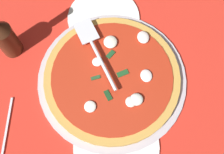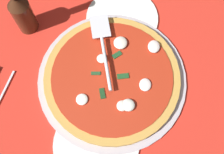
% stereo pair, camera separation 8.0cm
% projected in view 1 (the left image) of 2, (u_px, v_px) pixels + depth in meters
% --- Properties ---
extents(ground_plane, '(0.91, 0.91, 0.01)m').
position_uv_depth(ground_plane, '(114.00, 71.00, 0.83)').
color(ground_plane, red).
extents(checker_pattern, '(0.91, 0.91, 0.00)m').
position_uv_depth(checker_pattern, '(114.00, 70.00, 0.83)').
color(checker_pattern, silver).
rests_on(checker_pattern, ground_plane).
extents(pizza_pan, '(0.44, 0.44, 0.01)m').
position_uv_depth(pizza_pan, '(112.00, 79.00, 0.81)').
color(pizza_pan, '#B6AEB6').
rests_on(pizza_pan, ground_plane).
extents(dinner_plate_left, '(0.23, 0.23, 0.01)m').
position_uv_depth(dinner_plate_left, '(104.00, 18.00, 0.89)').
color(dinner_plate_left, white).
rests_on(dinner_plate_left, ground_plane).
extents(dinner_plate_right, '(0.23, 0.23, 0.01)m').
position_uv_depth(dinner_plate_right, '(116.00, 146.00, 0.74)').
color(dinner_plate_right, white).
rests_on(dinner_plate_right, ground_plane).
extents(pizza, '(0.40, 0.40, 0.03)m').
position_uv_depth(pizza, '(112.00, 77.00, 0.80)').
color(pizza, gold).
rests_on(pizza, pizza_pan).
extents(pizza_server, '(0.24, 0.10, 0.01)m').
position_uv_depth(pizza_server, '(95.00, 49.00, 0.80)').
color(pizza_server, silver).
rests_on(pizza_server, pizza).
extents(beer_bottle, '(0.06, 0.06, 0.23)m').
position_uv_depth(beer_bottle, '(4.00, 36.00, 0.77)').
color(beer_bottle, '#452616').
rests_on(beer_bottle, ground_plane).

